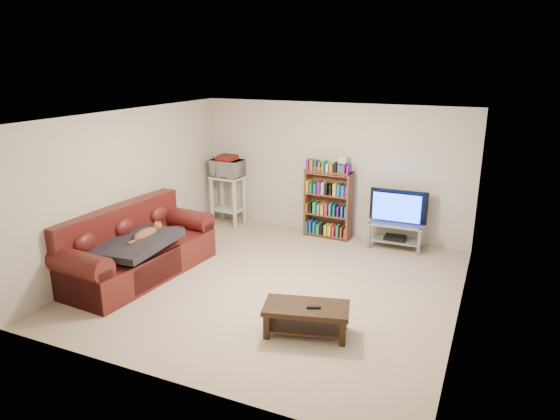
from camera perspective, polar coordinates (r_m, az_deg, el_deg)
The scene contains 19 objects.
floor at distance 7.29m, azimuth -0.57°, elevation -8.48°, with size 5.00×5.00×0.00m, color #C9B195.
ceiling at distance 6.63m, azimuth -0.63°, elevation 10.64°, with size 5.00×5.00×0.00m, color white.
wall_back at distance 9.13m, azimuth 5.98°, elevation 4.60°, with size 5.00×5.00×0.00m, color beige.
wall_front at distance 4.84m, azimuth -13.14°, elevation -6.91°, with size 5.00×5.00×0.00m, color beige.
wall_left at distance 8.19m, azimuth -16.72°, elevation 2.57°, with size 5.00×5.00×0.00m, color beige.
wall_right at distance 6.29m, azimuth 20.59°, elevation -1.99°, with size 5.00×5.00×0.00m, color beige.
sofa at distance 7.80m, azimuth -16.29°, elevation -4.64°, with size 1.22×2.47×1.02m.
blanket at distance 7.48m, azimuth -16.24°, elevation -3.62°, with size 0.93×1.20×0.10m, color black.
cat at distance 7.61m, azimuth -15.13°, elevation -2.71°, with size 0.26×0.66×0.20m, color brown, non-canonical shape.
coffee_table at distance 5.97m, azimuth 3.02°, elevation -11.81°, with size 1.09×0.73×0.36m.
remote at distance 5.87m, azimuth 3.88°, elevation -11.03°, with size 0.16×0.05×0.02m, color black.
tv_stand at distance 8.74m, azimuth 13.08°, elevation -2.37°, with size 0.91×0.41×0.45m.
television at distance 8.62m, azimuth 13.27°, elevation 0.30°, with size 0.97×0.13×0.56m, color black.
dvd_player at distance 8.78m, azimuth 13.03°, elevation -3.10°, with size 0.36×0.25×0.06m, color black.
bookshelf at distance 9.02m, azimuth 5.50°, elevation 0.79°, with size 0.87×0.32×1.24m.
shelf_clutter at distance 8.84m, azimuth 6.26°, elevation 5.12°, with size 0.63×0.20×0.28m.
microwave_stand at distance 9.75m, azimuth -5.96°, elevation 1.84°, with size 0.62×0.47×0.96m.
microwave at distance 9.63m, azimuth -6.06°, elevation 4.78°, with size 0.59×0.40×0.33m, color silver.
game_boxes at distance 9.60m, azimuth -6.09°, elevation 5.88°, with size 0.35×0.31×0.05m, color maroon.
Camera 1 is at (2.75, -5.99, 3.10)m, focal length 32.00 mm.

